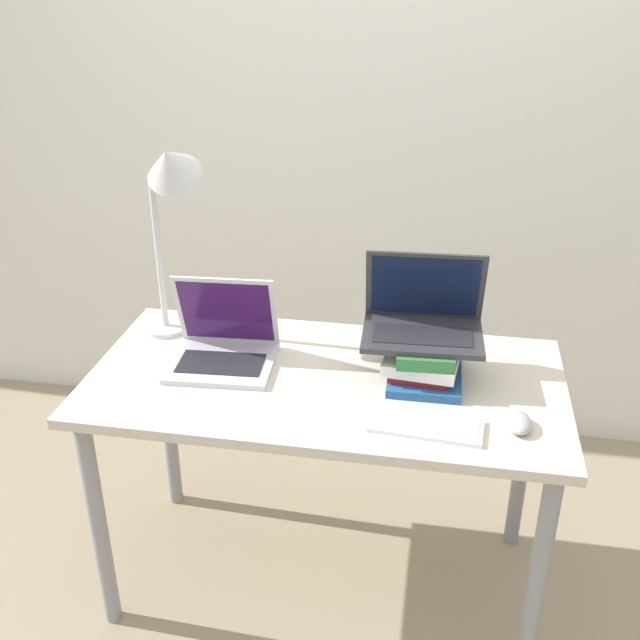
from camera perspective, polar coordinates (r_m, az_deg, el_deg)
The scene contains 8 objects.
wall_back at distance 2.88m, azimuth 3.94°, elevation 16.09°, with size 8.00×0.05×2.70m.
desk at distance 2.19m, azimuth 0.39°, elevation -6.49°, with size 1.35×0.69×0.77m.
laptop_left at distance 2.22m, azimuth -7.35°, elevation -1.94°, with size 0.32×0.28×0.26m.
book_stack at distance 2.13m, azimuth 7.91°, elevation -3.06°, with size 0.22×0.26×0.12m.
laptop_on_books at distance 2.12m, azimuth 7.87°, elevation 0.09°, with size 0.35×0.25×0.23m.
wireless_keyboard at distance 1.95m, azimuth 8.08°, elevation -7.94°, with size 0.30×0.14×0.01m.
mouse at distance 1.98m, azimuth 14.90°, elevation -7.55°, with size 0.06×0.10×0.04m.
desk_lamp at distance 2.22m, azimuth -11.43°, elevation 9.89°, with size 0.23×0.20×0.64m.
Camera 1 is at (0.31, -1.47, 1.87)m, focal length 42.00 mm.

